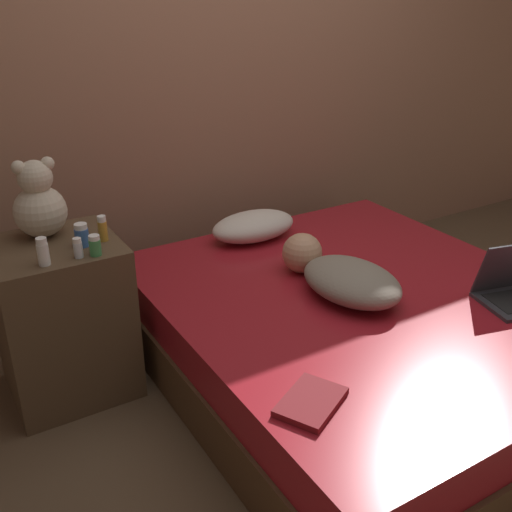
% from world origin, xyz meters
% --- Properties ---
extents(ground_plane, '(12.00, 12.00, 0.00)m').
position_xyz_m(ground_plane, '(0.00, 0.00, 0.00)').
color(ground_plane, brown).
extents(wall_back, '(8.00, 0.06, 2.60)m').
position_xyz_m(wall_back, '(0.00, 1.23, 1.30)').
color(wall_back, '#996B51').
rests_on(wall_back, ground_plane).
extents(bed, '(1.66, 1.90, 0.41)m').
position_xyz_m(bed, '(0.00, 0.00, 0.20)').
color(bed, '#4C331E').
rests_on(bed, ground_plane).
extents(nightstand, '(0.50, 0.48, 0.68)m').
position_xyz_m(nightstand, '(-1.14, 0.57, 0.34)').
color(nightstand, brown).
rests_on(nightstand, ground_plane).
extents(pillow, '(0.46, 0.27, 0.14)m').
position_xyz_m(pillow, '(-0.10, 0.76, 0.48)').
color(pillow, beige).
rests_on(pillow, bed).
extents(person_lying, '(0.38, 0.66, 0.18)m').
position_xyz_m(person_lying, '(-0.07, 0.07, 0.49)').
color(person_lying, gray).
rests_on(person_lying, bed).
extents(teddy_bear, '(0.21, 0.21, 0.32)m').
position_xyz_m(teddy_bear, '(-1.15, 0.69, 0.82)').
color(teddy_bear, beige).
rests_on(teddy_bear, nightstand).
extents(bottle_white, '(0.04, 0.04, 0.11)m').
position_xyz_m(bottle_white, '(-1.21, 0.40, 0.74)').
color(bottle_white, white).
rests_on(bottle_white, nightstand).
extents(bottle_amber, '(0.04, 0.04, 0.11)m').
position_xyz_m(bottle_amber, '(-0.95, 0.51, 0.73)').
color(bottle_amber, gold).
rests_on(bottle_amber, nightstand).
extents(bottle_clear, '(0.03, 0.03, 0.08)m').
position_xyz_m(bottle_clear, '(-1.09, 0.40, 0.72)').
color(bottle_clear, silver).
rests_on(bottle_clear, nightstand).
extents(bottle_green, '(0.05, 0.05, 0.08)m').
position_xyz_m(bottle_green, '(-1.02, 0.39, 0.72)').
color(bottle_green, '#3D8E4C').
rests_on(bottle_green, nightstand).
extents(bottle_blue, '(0.05, 0.05, 0.09)m').
position_xyz_m(bottle_blue, '(-1.04, 0.50, 0.73)').
color(bottle_blue, '#3866B2').
rests_on(bottle_blue, nightstand).
extents(book, '(0.28, 0.25, 0.02)m').
position_xyz_m(book, '(-0.63, -0.49, 0.42)').
color(book, maroon).
rests_on(book, bed).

